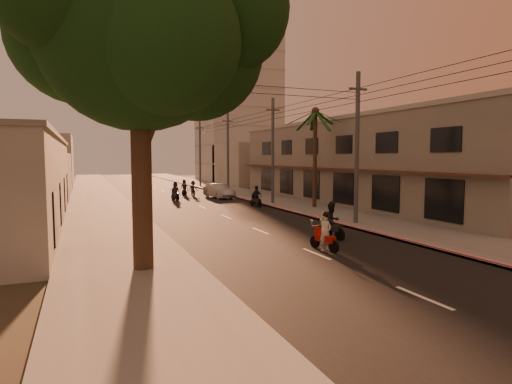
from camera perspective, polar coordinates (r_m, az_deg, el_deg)
ground at (r=16.45m, az=11.61°, el=-9.58°), size 160.00×160.00×0.00m
road at (r=34.63m, az=-7.16°, el=-2.03°), size 10.00×140.00×0.02m
sidewalk_right at (r=37.27m, az=4.04°, el=-1.46°), size 5.00×140.00×0.12m
sidewalk_left at (r=33.48m, az=-19.66°, el=-2.41°), size 5.00×140.00×0.12m
curb_stripe at (r=31.76m, az=4.16°, el=-2.45°), size 0.20×60.00×0.20m
shophouse_row at (r=38.71m, az=14.02°, el=3.97°), size 8.80×34.20×7.30m
distant_tower at (r=74.25m, az=-2.49°, el=12.37°), size 12.10×12.10×28.00m
broadleaf_tree at (r=16.16m, az=-14.02°, el=20.53°), size 9.60×8.70×12.10m
palm_tree at (r=33.92m, az=7.92°, el=9.91°), size 5.00×5.00×8.20m
utility_poles at (r=36.59m, az=2.26°, el=8.59°), size 1.20×48.26×9.00m
filler_right at (r=62.58m, az=-0.76°, el=3.72°), size 8.00×14.00×6.00m
filler_left_near at (r=47.52m, az=-28.38°, el=1.90°), size 8.00×14.00×4.40m
filler_left_far at (r=65.42m, az=-26.76°, el=3.70°), size 8.00×14.00×7.00m
scooter_red at (r=18.69m, az=9.19°, el=-5.45°), size 0.80×1.73×1.71m
scooter_mid_a at (r=21.42m, az=10.07°, el=-3.90°), size 1.09×1.91×1.90m
scooter_mid_b at (r=34.61m, az=0.04°, el=-0.71°), size 1.06×1.77×1.74m
scooter_far_a at (r=40.57m, az=-10.71°, el=0.03°), size 1.01×1.80×1.79m
scooter_far_b at (r=44.57m, az=-8.39°, el=0.40°), size 1.07×1.67×1.64m
parked_car at (r=42.13m, az=-4.96°, el=0.13°), size 2.89×4.80×1.42m
scooter_far_c at (r=45.85m, az=-9.54°, el=0.55°), size 1.12×1.70×1.73m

